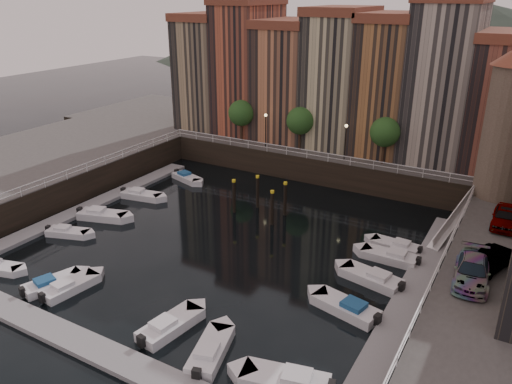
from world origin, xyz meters
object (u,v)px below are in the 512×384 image
Objects in this scene: boat_left_1 at (67,232)px; car_a at (505,218)px; car_b at (490,262)px; boat_left_2 at (102,215)px; car_c at (472,272)px; gangway at (454,218)px; mooring_pilings at (262,199)px.

car_a is (34.23, 14.60, 3.47)m from boat_left_1.
boat_left_2 is at bearing -157.23° from car_b.
car_a reaches higher than boat_left_1.
boat_left_1 is 0.81× the size of boat_left_2.
car_c is at bearing -16.62° from boat_left_2.
gangway reaches higher than boat_left_1.
boat_left_2 is at bearing -163.46° from car_a.
boat_left_1 is at bearing -108.06° from boat_left_2.
boat_left_1 is (-30.27, -16.95, -1.60)m from gangway.
car_b is at bearing -92.08° from car_a.
car_b is 0.80× the size of car_c.
mooring_pilings is 21.90m from car_b.
car_a is (34.17, 10.47, 3.40)m from boat_left_2.
boat_left_1 is (-13.07, -12.74, -1.33)m from mooring_pilings.
mooring_pilings is 18.30m from boat_left_1.
car_b reaches higher than boat_left_2.
car_b is (-0.22, -7.94, -0.09)m from car_a.
mooring_pilings is at bearing -175.47° from car_a.
car_b is (33.95, 2.53, 3.31)m from boat_left_2.
car_a reaches higher than car_b.
boat_left_1 is at bearing -150.76° from gangway.
boat_left_1 is at bearing -177.10° from car_c.
boat_left_1 is 0.78× the size of car_c.
boat_left_2 is 35.91m from car_a.
car_c reaches higher than boat_left_2.
car_a reaches higher than gangway.
gangway is 12.93m from car_c.
car_c is at bearing -96.41° from car_a.
car_b reaches higher than mooring_pilings.
mooring_pilings is 1.09× the size of car_a.
mooring_pilings is 15.65m from boat_left_2.
car_b is (34.01, 6.66, 3.39)m from boat_left_1.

